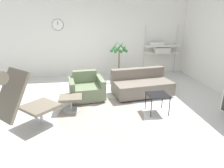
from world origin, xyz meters
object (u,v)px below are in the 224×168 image
(lounge_chair, at_px, (18,95))
(potted_plant, at_px, (119,63))
(ottoman, at_px, (71,100))
(shelf_unit, at_px, (161,48))
(side_table, at_px, (158,96))
(armchair_red, at_px, (86,89))
(couch_low, at_px, (141,86))

(lounge_chair, xyz_separation_m, potted_plant, (2.30, 3.11, -0.20))
(potted_plant, bearing_deg, ottoman, -123.35)
(shelf_unit, bearing_deg, lounge_chair, -137.51)
(potted_plant, bearing_deg, side_table, -81.18)
(side_table, bearing_deg, armchair_red, 145.95)
(ottoman, height_order, shelf_unit, shelf_unit)
(armchair_red, relative_size, potted_plant, 0.72)
(couch_low, relative_size, potted_plant, 1.25)
(shelf_unit, bearing_deg, armchair_red, -143.17)
(armchair_red, bearing_deg, ottoman, 55.69)
(side_table, bearing_deg, ottoman, 169.76)
(couch_low, height_order, potted_plant, potted_plant)
(ottoman, height_order, potted_plant, potted_plant)
(shelf_unit, bearing_deg, couch_low, -122.27)
(armchair_red, relative_size, side_table, 2.15)
(ottoman, bearing_deg, shelf_unit, 41.51)
(ottoman, height_order, side_table, side_table)
(couch_low, distance_m, side_table, 1.13)
(armchair_red, distance_m, couch_low, 1.49)
(lounge_chair, relative_size, ottoman, 2.56)
(side_table, distance_m, shelf_unit, 3.36)
(potted_plant, bearing_deg, armchair_red, -125.66)
(lounge_chair, distance_m, ottoman, 1.27)
(armchair_red, relative_size, couch_low, 0.58)
(couch_low, height_order, shelf_unit, shelf_unit)
(ottoman, xyz_separation_m, potted_plant, (1.49, 2.27, 0.29))
(lounge_chair, distance_m, shelf_unit, 5.31)
(side_table, relative_size, shelf_unit, 0.25)
(lounge_chair, bearing_deg, ottoman, 90.00)
(ottoman, height_order, armchair_red, armchair_red)
(lounge_chair, xyz_separation_m, shelf_unit, (3.91, 3.58, 0.21))
(side_table, relative_size, potted_plant, 0.34)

